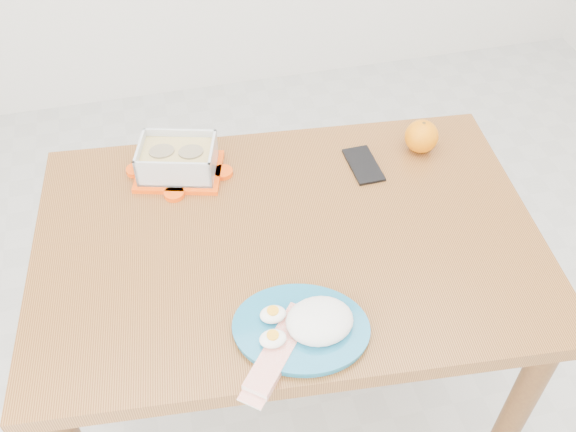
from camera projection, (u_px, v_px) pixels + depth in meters
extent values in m
plane|color=#B7B7B2|center=(351.00, 396.00, 1.95)|extent=(3.50, 3.50, 0.00)
cube|color=brown|center=(288.00, 241.00, 1.42)|extent=(1.17, 0.83, 0.04)
cylinder|color=brown|center=(512.00, 420.00, 1.52)|extent=(0.06, 0.06, 0.71)
cylinder|color=brown|center=(104.00, 269.00, 1.85)|extent=(0.06, 0.06, 0.71)
cylinder|color=brown|center=(433.00, 233.00, 1.95)|extent=(0.06, 0.06, 0.71)
cube|color=#FF4907|center=(179.00, 171.00, 1.54)|extent=(0.23, 0.20, 0.01)
cube|color=#B8BDBF|center=(177.00, 158.00, 1.51)|extent=(0.20, 0.17, 0.07)
cube|color=tan|center=(178.00, 160.00, 1.52)|extent=(0.19, 0.16, 0.05)
cylinder|color=#8E805D|center=(162.00, 154.00, 1.51)|extent=(0.07, 0.07, 0.02)
cylinder|color=#8E805D|center=(191.00, 155.00, 1.50)|extent=(0.07, 0.07, 0.02)
sphere|color=orange|center=(422.00, 136.00, 1.58)|extent=(0.08, 0.08, 0.08)
cylinder|color=#19688C|center=(301.00, 329.00, 1.22)|extent=(0.33, 0.33, 0.02)
ellipsoid|color=silver|center=(320.00, 317.00, 1.20)|extent=(0.16, 0.14, 0.05)
ellipsoid|color=white|center=(273.00, 314.00, 1.22)|extent=(0.06, 0.05, 0.03)
ellipsoid|color=white|center=(273.00, 339.00, 1.18)|extent=(0.06, 0.05, 0.03)
cube|color=red|center=(280.00, 349.00, 1.19)|extent=(0.17, 0.19, 0.02)
cube|color=black|center=(363.00, 165.00, 1.56)|extent=(0.07, 0.13, 0.01)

